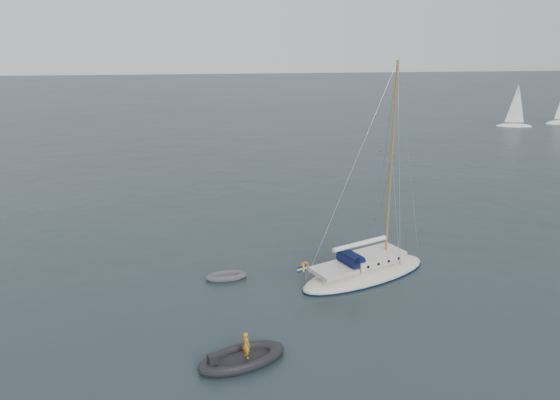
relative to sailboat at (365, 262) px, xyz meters
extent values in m
plane|color=black|center=(-2.49, 0.15, -1.02)|extent=(300.00, 300.00, 0.00)
ellipsoid|color=#F0E8CF|center=(0.00, 0.00, -0.87)|extent=(8.98, 2.80, 1.50)
cube|color=beige|center=(0.70, 0.00, 0.16)|extent=(3.59, 1.90, 0.55)
cube|color=#F0E8CF|center=(-2.40, 0.00, 0.00)|extent=(2.40, 1.90, 0.25)
cylinder|color=#0B1234|center=(-1.15, 0.00, 0.43)|extent=(0.96, 1.65, 0.96)
cube|color=#0B1234|center=(-1.35, 0.00, 0.63)|extent=(0.45, 1.65, 0.40)
cylinder|color=olive|center=(1.59, 0.00, 5.87)|extent=(0.15, 0.15, 11.98)
cylinder|color=olive|center=(1.59, 0.00, 6.47)|extent=(0.05, 2.20, 0.05)
cylinder|color=olive|center=(-0.50, 0.00, 1.23)|extent=(4.19, 0.10, 0.10)
cylinder|color=white|center=(-0.50, 0.00, 1.28)|extent=(3.90, 0.28, 0.28)
cylinder|color=gray|center=(-4.00, 0.00, 0.43)|extent=(0.04, 2.20, 0.04)
torus|color=orange|center=(-4.05, 0.60, 0.43)|extent=(0.54, 0.10, 0.54)
cylinder|color=olive|center=(-4.35, 0.00, 0.33)|extent=(0.03, 0.03, 0.90)
cube|color=navy|center=(-4.64, 0.00, 0.63)|extent=(0.60, 0.02, 0.38)
cube|color=#FFEF12|center=(-4.64, 0.00, 0.63)|extent=(0.62, 0.03, 0.09)
cube|color=#FFEF12|center=(-4.54, 0.00, 0.63)|extent=(0.09, 0.03, 0.40)
cylinder|color=black|center=(-0.60, 0.96, 0.16)|extent=(0.18, 0.06, 0.18)
cylinder|color=black|center=(-0.60, -0.96, 0.16)|extent=(0.18, 0.06, 0.18)
cylinder|color=black|center=(0.20, 0.96, 0.16)|extent=(0.18, 0.06, 0.18)
cylinder|color=black|center=(0.20, -0.96, 0.16)|extent=(0.18, 0.06, 0.18)
cylinder|color=black|center=(1.00, 0.96, 0.16)|extent=(0.18, 0.06, 0.18)
cylinder|color=black|center=(1.00, -0.96, 0.16)|extent=(0.18, 0.06, 0.18)
cylinder|color=black|center=(1.79, 0.96, 0.16)|extent=(0.18, 0.06, 0.18)
cylinder|color=black|center=(1.79, -0.96, 0.16)|extent=(0.18, 0.06, 0.18)
cube|color=#4C4C51|center=(-8.46, 0.68, -0.91)|extent=(1.55, 0.64, 0.09)
cube|color=black|center=(-7.88, -8.12, -0.87)|extent=(2.64, 1.10, 0.13)
cube|color=black|center=(-9.31, -8.12, -0.52)|extent=(0.39, 0.39, 0.66)
imported|color=#BF8616|center=(-7.66, -8.12, -0.17)|extent=(0.38, 0.52, 1.29)
ellipsoid|color=white|center=(36.15, 48.65, -0.97)|extent=(5.38, 1.79, 0.90)
cylinder|color=gray|center=(36.15, 48.65, 2.57)|extent=(0.09, 0.09, 6.28)
cone|color=white|center=(36.10, 48.65, 2.57)|extent=(2.87, 2.87, 5.83)
camera|label=1|loc=(-8.53, -29.68, 13.68)|focal=35.00mm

